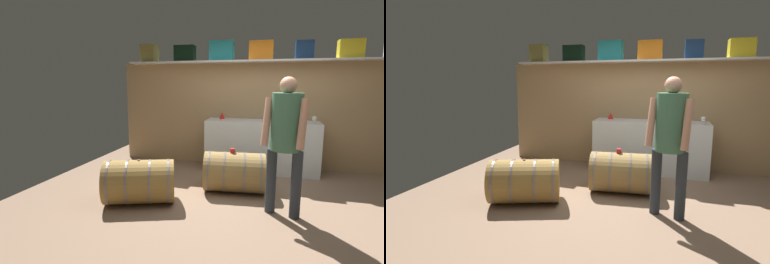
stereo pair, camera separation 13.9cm
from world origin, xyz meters
TOP-DOWN VIEW (x-y plane):
  - ground_plane at (0.00, 0.50)m, footprint 6.63×7.21m
  - back_wall_panel at (0.00, 2.01)m, footprint 5.43×0.10m
  - high_shelf_board at (0.00, 1.86)m, footprint 5.00×0.40m
  - toolcase_olive at (-2.15, 1.86)m, footprint 0.31×0.27m
  - toolcase_black at (-1.41, 1.86)m, footprint 0.39×0.26m
  - toolcase_teal at (-0.70, 1.86)m, footprint 0.44×0.28m
  - toolcase_orange at (0.01, 1.86)m, footprint 0.42×0.22m
  - toolcase_navy at (0.73, 1.86)m, footprint 0.30×0.20m
  - toolcase_yellow at (1.46, 1.86)m, footprint 0.38×0.27m
  - work_cabinet at (0.08, 1.66)m, footprint 1.98×0.56m
  - wine_bottle_amber at (0.39, 1.65)m, footprint 0.08×0.08m
  - wine_glass at (0.92, 1.45)m, footprint 0.08×0.08m
  - red_funnel at (-0.66, 1.77)m, footprint 0.11×0.11m
  - wine_barrel_near at (-0.26, 0.52)m, footprint 0.93×0.67m
  - wine_barrel_far at (-1.44, -0.23)m, footprint 1.06×0.86m
  - tasting_cup at (-0.29, 0.52)m, footprint 0.07×0.07m
  - winemaker_pouring at (0.40, -0.11)m, footprint 0.53×0.45m

SIDE VIEW (x-z plane):
  - ground_plane at x=0.00m, z-range -0.02..0.00m
  - wine_barrel_far at x=-1.44m, z-range 0.00..0.60m
  - wine_barrel_near at x=-0.26m, z-range 0.00..0.60m
  - work_cabinet at x=0.08m, z-range 0.00..0.93m
  - tasting_cup at x=-0.29m, z-range 0.60..0.65m
  - back_wall_panel at x=0.00m, z-range 0.00..1.97m
  - red_funnel at x=-0.66m, z-range 0.93..1.05m
  - wine_glass at x=0.92m, z-range 0.95..1.09m
  - winemaker_pouring at x=0.40m, z-range 0.19..1.87m
  - wine_bottle_amber at x=0.39m, z-range 0.92..1.23m
  - high_shelf_board at x=0.00m, z-range 1.97..2.00m
  - toolcase_black at x=-1.41m, z-range 2.00..2.30m
  - toolcase_yellow at x=1.46m, z-range 2.00..2.31m
  - toolcase_navy at x=0.73m, z-range 2.00..2.32m
  - toolcase_orange at x=0.01m, z-range 2.00..2.34m
  - toolcase_olive at x=-2.15m, z-range 2.00..2.34m
  - toolcase_teal at x=-0.70m, z-range 2.00..2.36m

